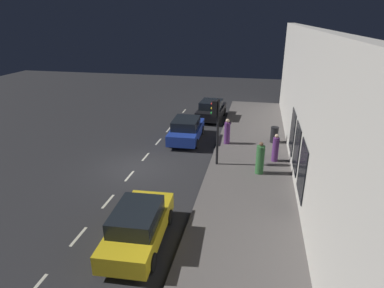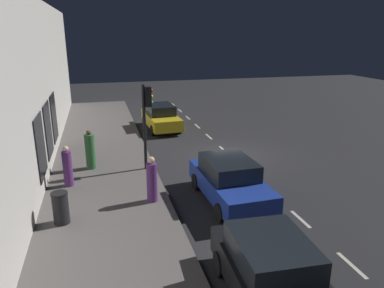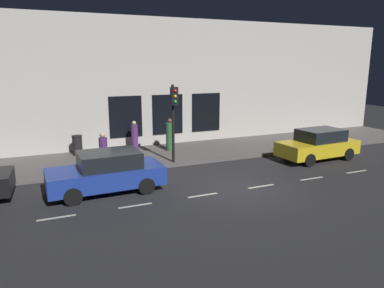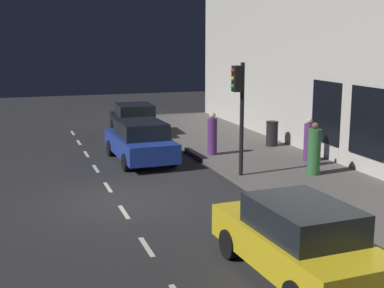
# 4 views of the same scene
# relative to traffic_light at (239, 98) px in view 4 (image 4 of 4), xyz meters

# --- Properties ---
(ground_plane) EXTENTS (60.00, 60.00, 0.00)m
(ground_plane) POSITION_rel_traffic_light_xyz_m (-4.30, -1.15, -2.75)
(ground_plane) COLOR #28282B
(sidewalk) EXTENTS (4.50, 32.00, 0.15)m
(sidewalk) POSITION_rel_traffic_light_xyz_m (1.95, -1.15, -2.67)
(sidewalk) COLOR #5B5654
(sidewalk) RESTS_ON ground
(building_facade) EXTENTS (0.65, 32.00, 7.44)m
(building_facade) POSITION_rel_traffic_light_xyz_m (4.50, -1.15, 0.97)
(building_facade) COLOR beige
(building_facade) RESTS_ON ground
(lane_centre_line) EXTENTS (0.12, 27.20, 0.01)m
(lane_centre_line) POSITION_rel_traffic_light_xyz_m (-4.30, -2.15, -2.74)
(lane_centre_line) COLOR beige
(lane_centre_line) RESTS_ON ground
(traffic_light) EXTENTS (0.48, 0.32, 3.75)m
(traffic_light) POSITION_rel_traffic_light_xyz_m (0.00, 0.00, 0.00)
(traffic_light) COLOR black
(traffic_light) RESTS_ON sidewalk
(parked_car_0) EXTENTS (2.05, 4.34, 1.58)m
(parked_car_0) POSITION_rel_traffic_light_xyz_m (-1.84, -7.24, -1.96)
(parked_car_0) COLOR gold
(parked_car_0) RESTS_ON ground
(parked_car_1) EXTENTS (2.12, 4.13, 1.58)m
(parked_car_1) POSITION_rel_traffic_light_xyz_m (-1.55, 8.97, -1.96)
(parked_car_1) COLOR black
(parked_car_1) RESTS_ON ground
(parked_car_2) EXTENTS (2.08, 4.39, 1.58)m
(parked_car_2) POSITION_rel_traffic_light_xyz_m (-2.48, 3.68, -1.95)
(parked_car_2) COLOR #1E389E
(parked_car_2) RESTS_ON ground
(pedestrian_0) EXTENTS (0.50, 0.50, 1.64)m
(pedestrian_0) POSITION_rel_traffic_light_xyz_m (3.33, 1.11, -1.84)
(pedestrian_0) COLOR #5B2D70
(pedestrian_0) RESTS_ON sidewalk
(pedestrian_1) EXTENTS (0.61, 0.61, 1.78)m
(pedestrian_1) POSITION_rel_traffic_light_xyz_m (2.48, -0.67, -1.79)
(pedestrian_1) COLOR #336B38
(pedestrian_1) RESTS_ON sidewalk
(pedestrian_2) EXTENTS (0.53, 0.53, 1.69)m
(pedestrian_2) POSITION_rel_traffic_light_xyz_m (0.34, 3.32, -1.82)
(pedestrian_2) COLOR #5B2D70
(pedestrian_2) RESTS_ON sidewalk
(trash_bin) EXTENTS (0.52, 0.52, 1.05)m
(trash_bin) POSITION_rel_traffic_light_xyz_m (3.37, 4.16, -2.07)
(trash_bin) COLOR black
(trash_bin) RESTS_ON sidewalk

